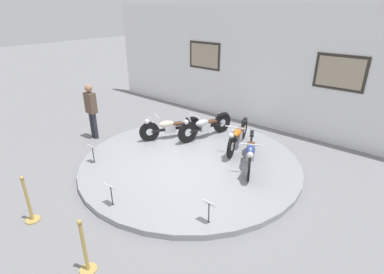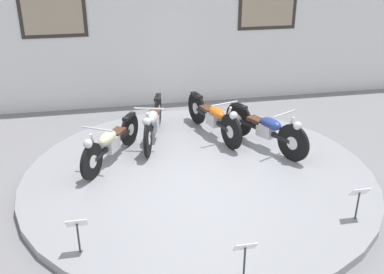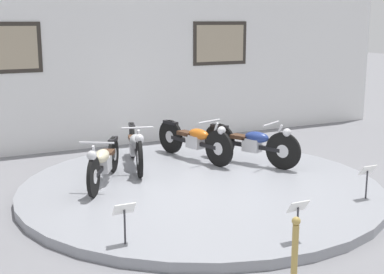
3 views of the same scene
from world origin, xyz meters
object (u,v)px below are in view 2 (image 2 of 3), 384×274
Objects in this scene: motorcycle_silver at (153,121)px; info_placard_front_right at (359,196)px; motorcycle_cream at (111,142)px; motorcycle_orange at (214,117)px; info_placard_front_centre at (245,252)px; motorcycle_blue at (266,128)px; info_placard_front_left at (77,228)px.

motorcycle_silver is 3.85× the size of info_placard_front_right.
motorcycle_orange reaches higher than motorcycle_cream.
info_placard_front_right is (3.27, -2.40, -0.01)m from motorcycle_cream.
motorcycle_silver reaches higher than info_placard_front_centre.
motorcycle_silver is at bearing 179.98° from motorcycle_orange.
info_placard_front_right is at bearing -67.64° from motorcycle_orange.
motorcycle_orange is (1.18, -0.00, -0.00)m from motorcycle_silver.
motorcycle_silver reaches higher than motorcycle_cream.
motorcycle_cream is at bearing -160.25° from motorcycle_orange.
info_placard_front_right is at bearing -36.26° from motorcycle_cream.
motorcycle_blue reaches higher than info_placard_front_left.
info_placard_front_right is (0.48, -2.40, -0.03)m from motorcycle_blue.
motorcycle_orange is 1.07m from motorcycle_blue.
info_placard_front_left is at bearing -112.38° from motorcycle_silver.
motorcycle_cream is 3.36× the size of info_placard_front_left.
motorcycle_cream reaches higher than info_placard_front_centre.
motorcycle_blue reaches higher than info_placard_front_centre.
motorcycle_cream is at bearing 143.74° from info_placard_front_right.
motorcycle_silver is 3.85× the size of info_placard_front_centre.
motorcycle_orange is at bearing -0.02° from motorcycle_silver.
motorcycle_cream reaches higher than info_placard_front_right.
info_placard_front_centre is at bearing -81.48° from motorcycle_silver.
motorcycle_cream is at bearing -138.56° from motorcycle_silver.
motorcycle_cream is 2.79m from motorcycle_blue.
motorcycle_orange is 3.97m from info_placard_front_left.
info_placard_front_left is at bearing -143.68° from motorcycle_blue.
motorcycle_cream reaches higher than info_placard_front_left.
info_placard_front_centre is (1.87, -0.82, 0.00)m from info_placard_front_left.
motorcycle_blue is at bearing -41.52° from motorcycle_orange.
motorcycle_silver is at bearing 98.52° from info_placard_front_centre.
info_placard_front_right is (1.28, -3.11, -0.03)m from motorcycle_orange.
motorcycle_cream is 2.45m from info_placard_front_left.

